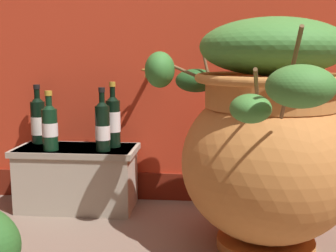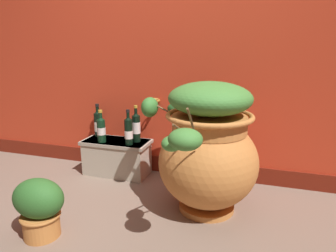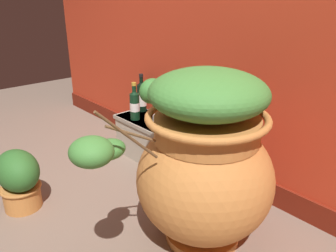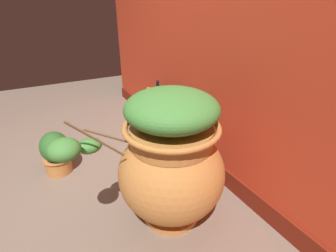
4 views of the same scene
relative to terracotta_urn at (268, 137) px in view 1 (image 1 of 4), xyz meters
name	(u,v)px [view 1 (image 1 of 4)]	position (x,y,z in m)	size (l,w,h in m)	color
terracotta_urn	(268,137)	(0.00, 0.00, 0.00)	(0.86, 1.11, 0.95)	#CC7F3D
stone_ledge	(77,175)	(-0.92, 0.39, -0.30)	(0.63, 0.30, 0.33)	#B2A893
wine_bottle_left	(103,125)	(-0.76, 0.33, -0.02)	(0.07, 0.07, 0.32)	black
wine_bottle_middle	(38,119)	(-1.16, 0.49, -0.02)	(0.08, 0.08, 0.32)	black
wine_bottle_right	(113,119)	(-0.73, 0.43, 0.00)	(0.08, 0.08, 0.34)	black
wine_bottle_back	(50,125)	(-1.03, 0.32, -0.02)	(0.08, 0.08, 0.30)	black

